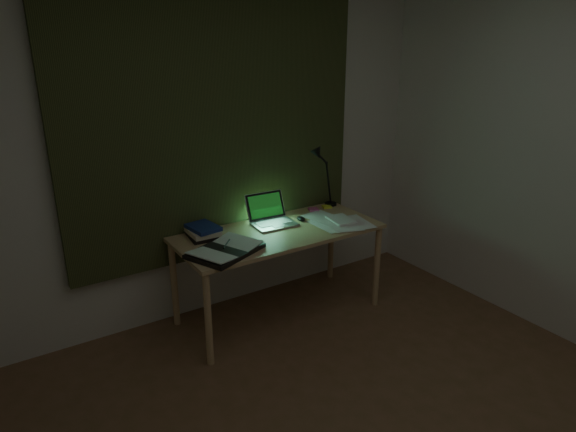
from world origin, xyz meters
name	(u,v)px	position (x,y,z in m)	size (l,w,h in m)	color
wall_back	(216,145)	(0.00, 2.00, 1.25)	(3.50, 0.00, 2.50)	silver
curtain	(217,117)	(0.00, 1.96, 1.45)	(2.20, 0.06, 2.00)	#2F361B
desk	(279,273)	(0.27, 1.60, 0.34)	(1.47, 0.64, 0.67)	tan
laptop	(274,211)	(0.30, 1.71, 0.78)	(0.31, 0.34, 0.22)	silver
open_textbook	(225,250)	(-0.22, 1.46, 0.69)	(0.45, 0.32, 0.04)	silver
book_stack	(202,231)	(-0.23, 1.79, 0.72)	(0.19, 0.23, 0.09)	silver
loose_papers	(334,221)	(0.71, 1.53, 0.68)	(0.35, 0.37, 0.02)	white
mouse	(301,219)	(0.52, 1.68, 0.69)	(0.05, 0.08, 0.03)	black
sticky_yellow	(327,207)	(0.87, 1.82, 0.68)	(0.07, 0.07, 0.01)	yellow
sticky_pink	(314,210)	(0.73, 1.82, 0.68)	(0.07, 0.07, 0.02)	#DD5698
desk_lamp	(332,174)	(0.93, 1.86, 0.93)	(0.35, 0.27, 0.52)	black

